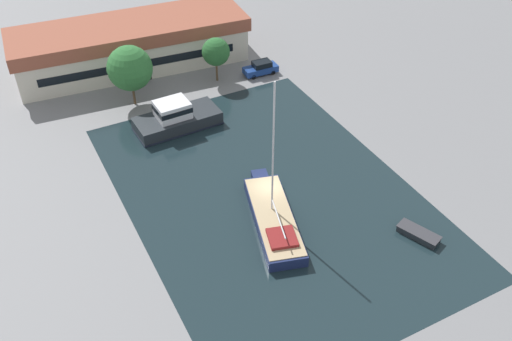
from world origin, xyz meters
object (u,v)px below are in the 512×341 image
small_dinghy (418,234)px  parked_car (261,68)px  quay_tree_near_building (216,52)px  quay_tree_by_water (130,68)px  sailboat_moored (273,218)px  warehouse_building (131,44)px  motor_cruiser (176,118)px

small_dinghy → parked_car: bearing=-114.1°
quay_tree_near_building → small_dinghy: size_ratio=1.40×
parked_car → quay_tree_by_water: bearing=90.3°
quay_tree_by_water → sailboat_moored: bearing=-79.6°
warehouse_building → small_dinghy: size_ratio=7.50×
warehouse_building → parked_car: warehouse_building is taller
quay_tree_by_water → parked_car: bearing=-1.9°
quay_tree_by_water → small_dinghy: bearing=-65.2°
warehouse_building → quay_tree_near_building: 11.84m
motor_cruiser → quay_tree_by_water: bearing=18.8°
warehouse_building → motor_cruiser: (-0.29, -16.08, -1.77)m
warehouse_building → small_dinghy: bearing=-69.0°
quay_tree_by_water → parked_car: 16.95m
sailboat_moored → motor_cruiser: sailboat_moored is taller
quay_tree_near_building → quay_tree_by_water: size_ratio=0.78×
quay_tree_near_building → quay_tree_by_water: (-10.88, -0.55, 0.76)m
warehouse_building → motor_cruiser: bearing=-86.2°
warehouse_building → quay_tree_near_building: bearing=-42.5°
parked_car → small_dinghy: bearing=179.6°
quay_tree_by_water → small_dinghy: 36.24m
quay_tree_by_water → motor_cruiser: 8.12m
parked_car → small_dinghy: 32.16m
sailboat_moored → parked_car: bearing=80.3°
warehouse_building → quay_tree_by_water: bearing=-102.5°
parked_car → motor_cruiser: 15.27m
parked_car → warehouse_building: bearing=56.5°
parked_car → motor_cruiser: motor_cruiser is taller
quay_tree_near_building → sailboat_moored: bearing=-103.6°
warehouse_building → quay_tree_near_building: warehouse_building is taller
quay_tree_near_building → parked_car: bearing=-11.1°
quay_tree_by_water → motor_cruiser: quay_tree_by_water is taller
warehouse_building → parked_car: size_ratio=6.82×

